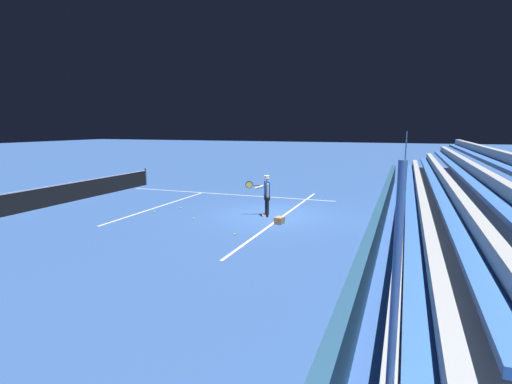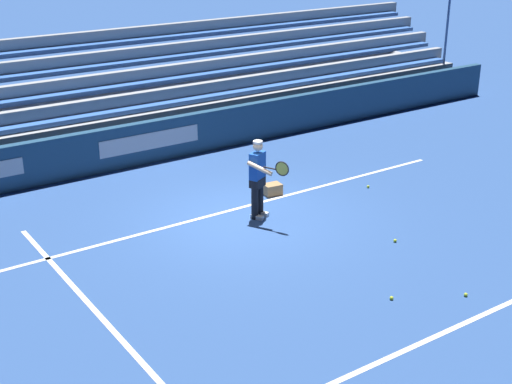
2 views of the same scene
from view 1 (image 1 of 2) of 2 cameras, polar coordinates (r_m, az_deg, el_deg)
ground_plane at (r=16.85m, az=2.28°, el=-3.32°), size 160.00×160.00×0.00m
court_baseline_white at (r=16.70m, az=3.91°, el=-3.44°), size 12.00×0.10×0.01m
court_sideline_white at (r=22.05m, az=-4.24°, el=-0.31°), size 0.10×12.00×0.01m
court_service_line_white at (r=19.26m, az=-13.46°, el=-1.96°), size 8.22×0.10×0.01m
back_wall_sponsor_board at (r=15.95m, az=17.60°, el=-2.46°), size 25.75×0.25×1.10m
bleacher_stand at (r=15.96m, az=25.65°, el=-2.18°), size 24.46×3.20×3.40m
tennis_player at (r=16.44m, az=1.48°, el=-0.46°), size 0.57×1.07×1.71m
ball_box_cardboard at (r=15.38m, az=3.37°, el=-4.06°), size 0.43×0.35×0.26m
tennis_ball_near_player at (r=18.46m, az=-10.70°, el=-2.26°), size 0.07×0.07×0.07m
tennis_ball_midcourt at (r=13.79m, az=-3.05°, el=-6.06°), size 0.07×0.07×0.07m
tennis_ball_on_baseline at (r=16.27m, az=-8.91°, el=-3.77°), size 0.07×0.07×0.07m
tennis_ball_toward_net at (r=17.87m, az=-14.33°, el=-2.77°), size 0.07×0.07×0.07m
tennis_net at (r=22.19m, az=-23.83°, el=0.25°), size 11.09×0.09×1.07m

